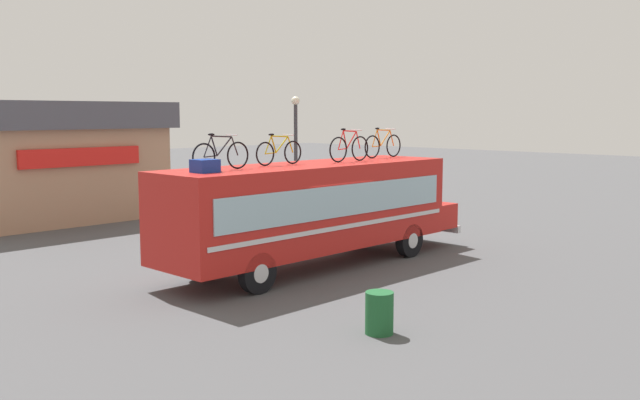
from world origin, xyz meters
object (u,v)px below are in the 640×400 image
Objects in this scene: luggage_bag_1 at (205,166)px; rooftop_bicycle_3 at (349,148)px; rooftop_bicycle_2 at (279,152)px; rooftop_bicycle_4 at (383,145)px; street_lamp at (296,149)px; bus at (315,207)px; trash_bin at (379,313)px; rooftop_bicycle_1 at (221,155)px.

luggage_bag_1 is 5.22m from rooftop_bicycle_3.
rooftop_bicycle_2 is 0.93× the size of rooftop_bicycle_4.
rooftop_bicycle_2 is at bearing -137.51° from street_lamp.
bus is 6.42m from trash_bin.
trash_bin is at bearing -133.35° from rooftop_bicycle_3.
rooftop_bicycle_1 reaches higher than rooftop_bicycle_2.
luggage_bag_1 is at bearing -146.38° from street_lamp.
rooftop_bicycle_3 is 0.94× the size of rooftop_bicycle_4.
rooftop_bicycle_3 is 6.49m from street_lamp.
bus is at bearing -129.74° from street_lamp.
trash_bin is at bearing -123.84° from bus.
street_lamp is at bearing 50.26° from bus.
rooftop_bicycle_2 is 0.99× the size of rooftop_bicycle_3.
rooftop_bicycle_3 is (1.29, -0.15, 1.63)m from bus.
rooftop_bicycle_3 reaches higher than luggage_bag_1.
rooftop_bicycle_1 reaches higher than trash_bin.
street_lamp reaches higher than rooftop_bicycle_3.
rooftop_bicycle_4 is (6.68, 0.23, 0.02)m from rooftop_bicycle_1.
rooftop_bicycle_1 is at bearing -178.05° from rooftop_bicycle_4.
rooftop_bicycle_1 is at bearing 176.84° from rooftop_bicycle_3.
rooftop_bicycle_4 reaches higher than rooftop_bicycle_2.
rooftop_bicycle_4 is at bearing 38.61° from trash_bin.
trash_bin is (-3.50, -5.22, -1.30)m from bus.
rooftop_bicycle_4 is 5.25m from street_lamp.
rooftop_bicycle_2 is 4.49m from rooftop_bicycle_4.
rooftop_bicycle_2 is 2.38m from rooftop_bicycle_3.
rooftop_bicycle_3 is 0.34× the size of street_lamp.
rooftop_bicycle_4 is (3.45, 0.33, 1.63)m from bus.
rooftop_bicycle_2 is at bearing 66.18° from trash_bin.
street_lamp is at bearing 42.49° from rooftop_bicycle_2.
luggage_bag_1 is 7.40m from rooftop_bicycle_4.
rooftop_bicycle_1 is (-3.23, 0.10, 1.61)m from bus.
rooftop_bicycle_2 is at bearing 179.77° from rooftop_bicycle_4.
bus is 1.93m from rooftop_bicycle_2.
street_lamp is (5.58, 5.11, -0.30)m from rooftop_bicycle_2.
rooftop_bicycle_4 is at bearing -102.00° from street_lamp.
trash_bin is (-0.27, -5.32, -2.91)m from rooftop_bicycle_1.
luggage_bag_1 is 10.16m from street_lamp.
rooftop_bicycle_4 reaches higher than bus.
bus is 3.61m from rooftop_bicycle_1.
bus is 6.33× the size of rooftop_bicycle_2.
rooftop_bicycle_3 is 2.21m from rooftop_bicycle_4.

